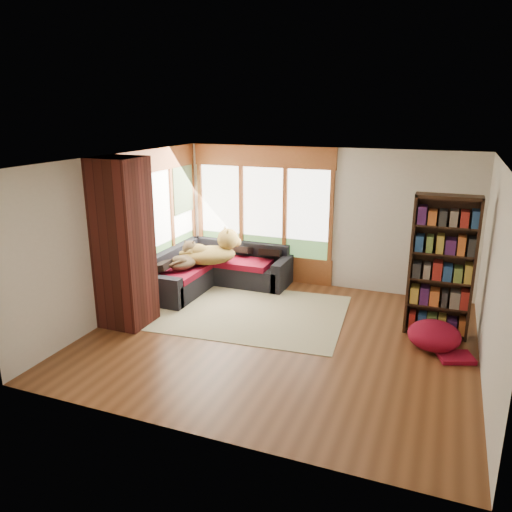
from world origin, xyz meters
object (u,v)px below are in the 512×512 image
Objects in this scene: bookshelf at (441,267)px; dog_brindle at (185,255)px; area_rug at (251,312)px; dog_tan at (214,246)px; brick_chimney at (123,244)px; sectional_sofa at (211,270)px; pouf at (434,335)px.

bookshelf is 2.88× the size of dog_brindle.
dog_tan is (-1.07, 0.84, 0.82)m from area_rug.
sectional_sofa is (0.45, 2.05, -1.00)m from brick_chimney.
area_rug is 2.91m from pouf.
dog_tan is (0.13, -0.14, 0.52)m from sectional_sofa.
sectional_sofa is 0.74m from dog_brindle.
brick_chimney is 1.23× the size of bookshelf.
dog_tan is 1.59× the size of dog_brindle.
sectional_sofa reaches higher than area_rug.
brick_chimney is at bearing -147.13° from area_rug.
pouf is 1.00× the size of dog_brindle.
dog_tan is at bearing 164.64° from pouf.
area_rug is 1.45× the size of bookshelf.
brick_chimney reaches higher than dog_tan.
dog_brindle is at bearing -169.25° from dog_tan.
pouf is 4.16m from dog_tan.
area_rug is at bearing -174.75° from bookshelf.
brick_chimney reaches higher than pouf.
pouf is at bearing -98.92° from dog_brindle.
dog_tan is (-3.96, 1.09, 0.61)m from pouf.
pouf is (4.55, 0.82, -1.09)m from brick_chimney.
brick_chimney is 4.74m from bookshelf.
sectional_sofa is 4.22m from bookshelf.
brick_chimney is 2.35m from area_rug.
sectional_sofa is 3.00× the size of dog_brindle.
area_rug is (1.65, 1.07, -1.29)m from brick_chimney.
area_rug is at bearing 32.87° from brick_chimney.
dog_brindle is (0.21, 1.49, -0.56)m from brick_chimney.
bookshelf is at bearing 16.36° from brick_chimney.
area_rug is 3.09m from bookshelf.
pouf is (4.10, -1.23, -0.09)m from sectional_sofa.
bookshelf is (4.54, 1.33, -0.24)m from brick_chimney.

